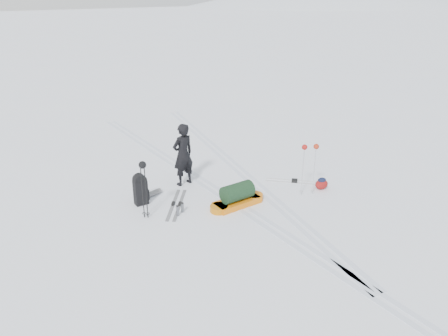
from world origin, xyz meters
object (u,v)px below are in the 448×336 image
at_px(skier, 183,155).
at_px(pulk_sled, 237,197).
at_px(ski_poles_black, 143,172).
at_px(expedition_rucksack, 142,189).

bearing_deg(skier, pulk_sled, 97.48).
height_order(pulk_sled, ski_poles_black, ski_poles_black).
relative_size(skier, pulk_sled, 1.10).
xyz_separation_m(skier, ski_poles_black, (-1.72, -1.35, 0.33)).
distance_m(pulk_sled, expedition_rucksack, 2.59).
bearing_deg(expedition_rucksack, ski_poles_black, -105.80).
xyz_separation_m(expedition_rucksack, ski_poles_black, (-0.22, -0.81, 0.87)).
bearing_deg(skier, expedition_rucksack, 8.89).
bearing_deg(expedition_rucksack, skier, 18.96).
relative_size(skier, ski_poles_black, 1.21).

